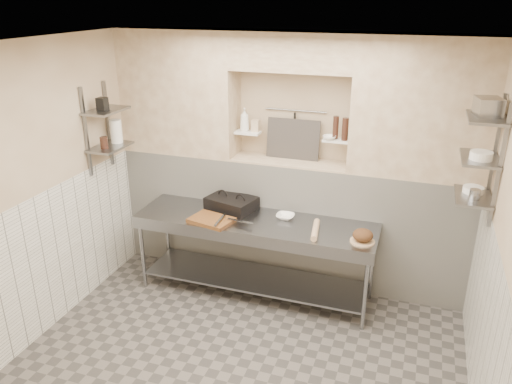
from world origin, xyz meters
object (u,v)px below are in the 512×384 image
at_px(bottle_soap, 245,120).
at_px(prep_table, 254,242).
at_px(bowl_alcove, 329,138).
at_px(panini_press, 232,203).
at_px(mixing_bowl, 285,216).
at_px(rolling_pin, 315,230).
at_px(cutting_board, 211,220).
at_px(jug_left, 116,131).
at_px(bread_loaf, 363,235).

bearing_deg(bottle_soap, prep_table, -61.40).
bearing_deg(bowl_alcove, panini_press, -162.52).
relative_size(mixing_bowl, rolling_pin, 0.47).
height_order(cutting_board, bottle_soap, bottle_soap).
relative_size(panini_press, jug_left, 2.31).
height_order(bread_loaf, bottle_soap, bottle_soap).
relative_size(rolling_pin, bread_loaf, 2.10).
relative_size(bread_loaf, bowl_alcove, 1.44).
bearing_deg(bowl_alcove, rolling_pin, -88.14).
xyz_separation_m(panini_press, bottle_soap, (0.03, 0.36, 0.87)).
height_order(cutting_board, mixing_bowl, mixing_bowl).
bearing_deg(mixing_bowl, bottle_soap, 145.78).
height_order(panini_press, bottle_soap, bottle_soap).
xyz_separation_m(cutting_board, jug_left, (-1.19, 0.18, 0.82)).
bearing_deg(mixing_bowl, bowl_alcove, 45.66).
xyz_separation_m(rolling_pin, bread_loaf, (0.48, -0.05, 0.04)).
bearing_deg(bottle_soap, mixing_bowl, -34.22).
distance_m(mixing_bowl, rolling_pin, 0.45).
relative_size(prep_table, rolling_pin, 6.21).
distance_m(mixing_bowl, bottle_soap, 1.18).
height_order(bottle_soap, bowl_alcove, bottle_soap).
bearing_deg(cutting_board, rolling_pin, 5.27).
height_order(panini_press, bread_loaf, panini_press).
xyz_separation_m(bowl_alcove, jug_left, (-2.27, -0.52, 0.01)).
bearing_deg(rolling_pin, bread_loaf, -6.11).
xyz_separation_m(rolling_pin, jug_left, (-2.29, 0.08, 0.81)).
height_order(prep_table, jug_left, jug_left).
bearing_deg(panini_press, rolling_pin, -0.93).
bearing_deg(bread_loaf, jug_left, 177.31).
xyz_separation_m(cutting_board, rolling_pin, (1.10, 0.10, 0.01)).
bearing_deg(bowl_alcove, cutting_board, -146.96).
distance_m(panini_press, bread_loaf, 1.53).
height_order(bread_loaf, bowl_alcove, bowl_alcove).
bearing_deg(bread_loaf, bottle_soap, 154.62).
relative_size(panini_press, rolling_pin, 1.41).
distance_m(cutting_board, mixing_bowl, 0.79).
bearing_deg(bread_loaf, bowl_alcove, 127.34).
distance_m(mixing_bowl, jug_left, 2.08).
bearing_deg(cutting_board, panini_press, 78.51).
bearing_deg(panini_press, jug_left, -156.04).
xyz_separation_m(cutting_board, bottle_soap, (0.11, 0.75, 0.92)).
bearing_deg(rolling_pin, mixing_bowl, 148.75).
distance_m(bowl_alcove, jug_left, 2.33).
height_order(rolling_pin, bowl_alcove, bowl_alcove).
bearing_deg(rolling_pin, cutting_board, -174.73).
bearing_deg(jug_left, mixing_bowl, 4.56).
bearing_deg(bread_loaf, rolling_pin, 173.89).
bearing_deg(prep_table, bowl_alcove, 38.62).
xyz_separation_m(panini_press, cutting_board, (-0.08, -0.39, -0.05)).
bearing_deg(rolling_pin, bottle_soap, 146.90).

